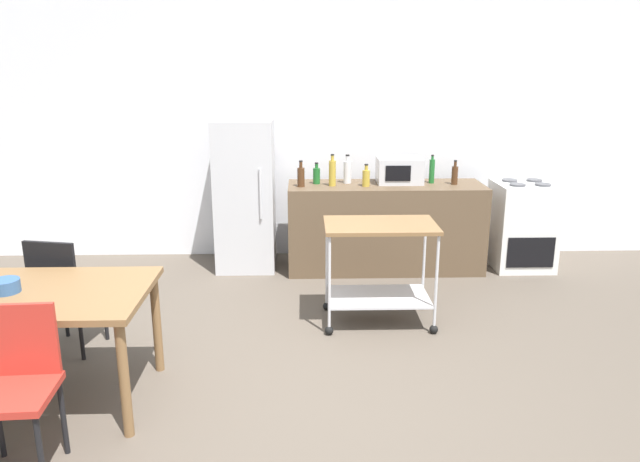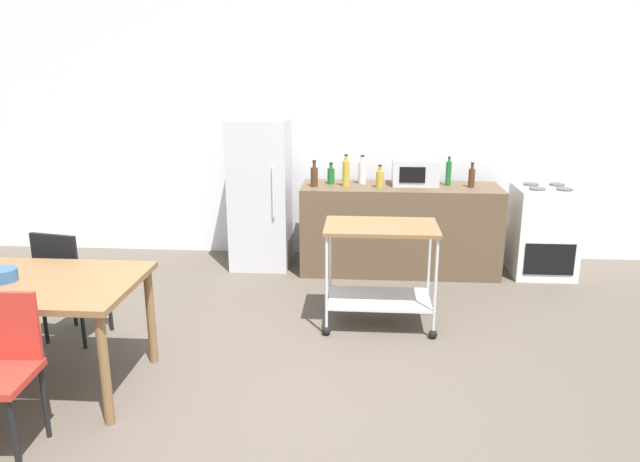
% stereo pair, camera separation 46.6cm
% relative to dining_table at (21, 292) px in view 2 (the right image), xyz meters
% --- Properties ---
extents(ground_plane, '(12.00, 12.00, 0.00)m').
position_rel_dining_table_xyz_m(ground_plane, '(1.66, -0.06, -0.67)').
color(ground_plane, brown).
extents(back_wall, '(8.40, 0.12, 2.90)m').
position_rel_dining_table_xyz_m(back_wall, '(1.66, 3.14, 0.78)').
color(back_wall, white).
rests_on(back_wall, ground_plane).
extents(kitchen_counter, '(2.00, 0.64, 0.90)m').
position_rel_dining_table_xyz_m(kitchen_counter, '(2.56, 2.54, -0.22)').
color(kitchen_counter, brown).
rests_on(kitchen_counter, ground_plane).
extents(dining_table, '(1.50, 0.90, 0.75)m').
position_rel_dining_table_xyz_m(dining_table, '(0.00, 0.00, 0.00)').
color(dining_table, brown).
rests_on(dining_table, ground_plane).
extents(chair_black, '(0.47, 0.47, 0.89)m').
position_rel_dining_table_xyz_m(chair_black, '(-0.05, 0.69, -0.15)').
color(chair_black, black).
rests_on(chair_black, ground_plane).
extents(stove_oven, '(0.60, 0.61, 0.92)m').
position_rel_dining_table_xyz_m(stove_oven, '(4.01, 2.56, -0.22)').
color(stove_oven, white).
rests_on(stove_oven, ground_plane).
extents(refrigerator, '(0.60, 0.63, 1.55)m').
position_rel_dining_table_xyz_m(refrigerator, '(1.11, 2.64, 0.10)').
color(refrigerator, silver).
rests_on(refrigerator, ground_plane).
extents(kitchen_cart, '(0.91, 0.57, 0.85)m').
position_rel_dining_table_xyz_m(kitchen_cart, '(2.33, 1.18, -0.10)').
color(kitchen_cart, brown).
rests_on(kitchen_cart, ground_plane).
extents(bottle_sesame_oil, '(0.07, 0.07, 0.26)m').
position_rel_dining_table_xyz_m(bottle_sesame_oil, '(1.69, 2.46, 0.33)').
color(bottle_sesame_oil, '#4C2D19').
rests_on(bottle_sesame_oil, kitchen_counter).
extents(bottle_sparkling_water, '(0.07, 0.07, 0.22)m').
position_rel_dining_table_xyz_m(bottle_sparkling_water, '(1.85, 2.61, 0.32)').
color(bottle_sparkling_water, '#1E6628').
rests_on(bottle_sparkling_water, kitchen_counter).
extents(bottle_vinegar, '(0.07, 0.07, 0.32)m').
position_rel_dining_table_xyz_m(bottle_vinegar, '(2.00, 2.49, 0.37)').
color(bottle_vinegar, gold).
rests_on(bottle_vinegar, kitchen_counter).
extents(bottle_soy_sauce, '(0.08, 0.08, 0.29)m').
position_rel_dining_table_xyz_m(bottle_soy_sauce, '(2.16, 2.63, 0.35)').
color(bottle_soy_sauce, silver).
rests_on(bottle_soy_sauce, kitchen_counter).
extents(bottle_soda, '(0.08, 0.08, 0.23)m').
position_rel_dining_table_xyz_m(bottle_soda, '(2.34, 2.46, 0.32)').
color(bottle_soda, gold).
rests_on(bottle_soda, kitchen_counter).
extents(microwave, '(0.46, 0.35, 0.26)m').
position_rel_dining_table_xyz_m(microwave, '(2.70, 2.63, 0.36)').
color(microwave, silver).
rests_on(microwave, kitchen_counter).
extents(bottle_hot_sauce, '(0.06, 0.06, 0.29)m').
position_rel_dining_table_xyz_m(bottle_hot_sauce, '(3.03, 2.61, 0.36)').
color(bottle_hot_sauce, '#1E6628').
rests_on(bottle_hot_sauce, kitchen_counter).
extents(bottle_wine, '(0.06, 0.06, 0.25)m').
position_rel_dining_table_xyz_m(bottle_wine, '(3.25, 2.53, 0.33)').
color(bottle_wine, '#4C2D19').
rests_on(bottle_wine, kitchen_counter).
extents(fruit_bowl, '(0.17, 0.17, 0.08)m').
position_rel_dining_table_xyz_m(fruit_bowl, '(-0.09, -0.01, 0.12)').
color(fruit_bowl, '#33598C').
rests_on(fruit_bowl, dining_table).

